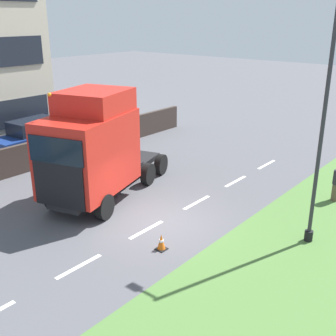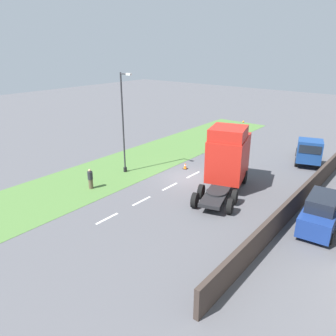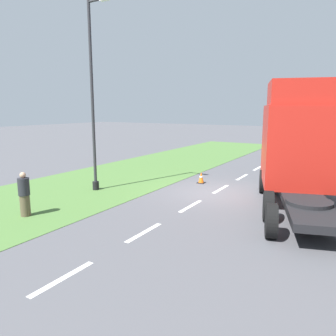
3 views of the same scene
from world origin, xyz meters
name	(u,v)px [view 3 (image 3 of 3)]	position (x,y,z in m)	size (l,w,h in m)	color
ground_plane	(213,193)	(0.00, 0.00, 0.00)	(120.00, 120.00, 0.00)	#515156
grass_verge	(110,179)	(-6.00, 0.00, 0.01)	(7.00, 44.00, 0.01)	#4C7538
lane_markings	(207,197)	(0.00, -0.70, 0.00)	(0.16, 17.80, 0.00)	white
lorry_cab	(298,143)	(3.37, 0.45, 2.41)	(4.58, 7.78, 4.92)	black
lamp_post	(94,105)	(-4.92, -2.20, 3.92)	(1.27, 0.30, 8.31)	black
pedestrian	(24,195)	(-4.49, -6.33, 0.77)	(0.39, 0.39, 1.59)	brown
traffic_cone_lead	(201,178)	(-1.35, 1.60, 0.28)	(0.36, 0.36, 0.58)	black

